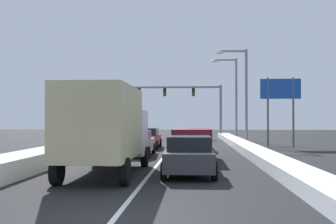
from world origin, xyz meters
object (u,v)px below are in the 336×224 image
sedan_charcoal_right_lane_nearest (189,155)px  box_truck_center_lane_nearest (107,126)px  sedan_silver_center_lane_second (136,143)px  sedan_red_center_lane_third (146,138)px  suv_maroon_right_lane_second (192,141)px  street_lamp_right_near (242,88)px  roadside_sign_right (280,96)px  street_lamp_right_mid (233,91)px  sedan_tan_right_lane_third (196,139)px  traffic_light_gantry (189,98)px

sedan_charcoal_right_lane_nearest → box_truck_center_lane_nearest: size_ratio=0.62×
sedan_silver_center_lane_second → sedan_red_center_lane_third: same height
suv_maroon_right_lane_second → street_lamp_right_near: (4.12, 12.54, 3.79)m
street_lamp_right_near → roadside_sign_right: 3.28m
sedan_charcoal_right_lane_nearest → street_lamp_right_mid: (4.19, 26.31, 4.26)m
sedan_silver_center_lane_second → roadside_sign_right: roadside_sign_right is taller
sedan_tan_right_lane_third → street_lamp_right_mid: size_ratio=0.53×
box_truck_center_lane_nearest → street_lamp_right_mid: size_ratio=0.85×
sedan_red_center_lane_third → sedan_tan_right_lane_third: bearing=-24.1°
sedan_charcoal_right_lane_nearest → street_lamp_right_near: street_lamp_right_near is taller
box_truck_center_lane_nearest → street_lamp_right_near: size_ratio=0.90×
sedan_red_center_lane_third → street_lamp_right_near: (7.53, 4.20, 4.05)m
suv_maroon_right_lane_second → box_truck_center_lane_nearest: size_ratio=0.68×
roadside_sign_right → suv_maroon_right_lane_second: bearing=-122.0°
box_truck_center_lane_nearest → roadside_sign_right: (10.28, 17.53, 2.12)m
sedan_silver_center_lane_second → roadside_sign_right: (10.34, 9.09, 3.25)m
roadside_sign_right → box_truck_center_lane_nearest: bearing=-120.4°
street_lamp_right_near → roadside_sign_right: bearing=-24.2°
suv_maroon_right_lane_second → traffic_light_gantry: (-0.45, 26.40, 3.71)m
suv_maroon_right_lane_second → sedan_charcoal_right_lane_nearest: bearing=-90.7°
sedan_tan_right_lane_third → street_lamp_right_near: street_lamp_right_near is taller
box_truck_center_lane_nearest → sedan_red_center_lane_third: bearing=90.6°
suv_maroon_right_lane_second → traffic_light_gantry: bearing=91.0°
traffic_light_gantry → street_lamp_right_mid: street_lamp_right_mid is taller
suv_maroon_right_lane_second → box_truck_center_lane_nearest: box_truck_center_lane_nearest is taller
sedan_red_center_lane_third → street_lamp_right_mid: street_lamp_right_mid is taller
sedan_red_center_lane_third → traffic_light_gantry: size_ratio=0.42×
sedan_silver_center_lane_second → street_lamp_right_mid: size_ratio=0.53×
sedan_silver_center_lane_second → sedan_charcoal_right_lane_nearest: bearing=-67.9°
sedan_red_center_lane_third → street_lamp_right_mid: bearing=58.2°
box_truck_center_lane_nearest → sedan_red_center_lane_third: size_ratio=1.60×
sedan_charcoal_right_lane_nearest → sedan_silver_center_lane_second: 8.62m
roadside_sign_right → street_lamp_right_mid: bearing=107.5°
street_lamp_right_near → suv_maroon_right_lane_second: bearing=-108.2°
sedan_charcoal_right_lane_nearest → suv_maroon_right_lane_second: suv_maroon_right_lane_second is taller
sedan_charcoal_right_lane_nearest → suv_maroon_right_lane_second: bearing=89.3°
sedan_charcoal_right_lane_nearest → sedan_tan_right_lane_third: 12.56m
suv_maroon_right_lane_second → traffic_light_gantry: size_ratio=0.46×
street_lamp_right_near → sedan_charcoal_right_lane_nearest: bearing=-102.8°
suv_maroon_right_lane_second → sedan_tan_right_lane_third: size_ratio=1.09×
sedan_silver_center_lane_second → street_lamp_right_mid: bearing=67.9°
roadside_sign_right → sedan_red_center_lane_third: bearing=-164.5°
sedan_tan_right_lane_third → box_truck_center_lane_nearest: size_ratio=0.62×
traffic_light_gantry → roadside_sign_right: (7.47, -15.16, -0.71)m
sedan_red_center_lane_third → street_lamp_right_mid: size_ratio=0.53×
suv_maroon_right_lane_second → sedan_red_center_lane_third: bearing=112.2°
street_lamp_right_near → roadside_sign_right: street_lamp_right_near is taller
box_truck_center_lane_nearest → sedan_tan_right_lane_third: bearing=74.9°
street_lamp_right_mid → roadside_sign_right: (2.90, -9.23, -1.00)m
box_truck_center_lane_nearest → sedan_silver_center_lane_second: size_ratio=1.60×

